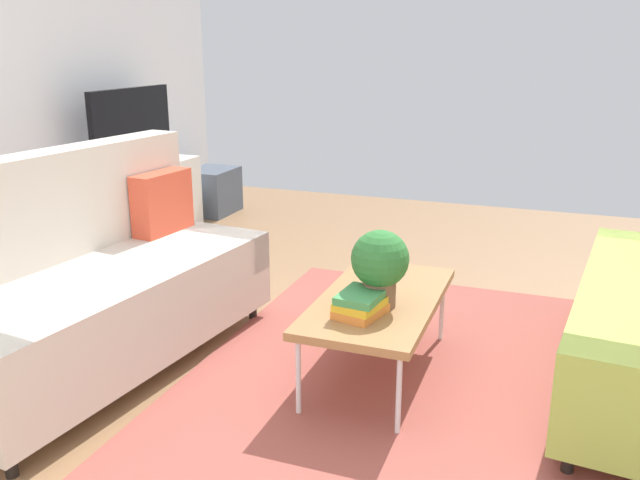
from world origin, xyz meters
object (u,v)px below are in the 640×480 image
Objects in this scene: tv_console at (136,205)px; tv at (132,129)px; potted_plant at (380,264)px; bottle_0 at (107,165)px; couch_beige at (93,283)px; table_book_0 at (361,311)px; storage_trunk at (212,191)px; vase_0 at (79,169)px; coffee_table at (379,302)px.

tv_console is 0.63m from tv.
potted_plant reaches higher than tv_console.
tv_console is 0.56m from bottle_0.
couch_beige is 1.40m from table_book_0.
vase_0 reaches higher than storage_trunk.
storage_trunk is (3.03, 1.01, -0.22)m from couch_beige.
couch_beige is 3.20m from storage_trunk.
couch_beige reaches higher than tv_console.
bottle_0 is (1.28, 2.52, 0.10)m from potted_plant.
tv reaches higher than couch_beige.
couch_beige reaches higher than storage_trunk.
bottle_0 is at bearing 63.13° from potted_plant.
vase_0 is at bearing 67.56° from potted_plant.
couch_beige reaches higher than table_book_0.
potted_plant is at bearing -138.27° from storage_trunk.
table_book_0 is (-1.79, -2.49, -0.51)m from tv.
storage_trunk is (1.10, -0.10, -0.10)m from tv_console.
storage_trunk is 1.39× the size of potted_plant.
tv_console is at bearing 54.45° from table_book_0.
table_book_0 is at bearing 175.14° from coffee_table.
table_book_0 is at bearing 101.97° from couch_beige.
bottle_0 is (1.55, 1.07, 0.29)m from couch_beige.
bottle_0 is (1.41, 2.47, 0.29)m from table_book_0.
bottle_0 is at bearing -24.34° from vase_0.
tv is at bearing 56.86° from potted_plant.
vase_0 is 0.22m from bottle_0.
coffee_table is 0.25m from table_book_0.
potted_plant is (0.27, -1.45, 0.19)m from couch_beige.
storage_trunk is 3.77m from table_book_0.
bottle_0 is (0.20, -0.09, 0.00)m from vase_0.
coffee_table is at bearing 111.52° from couch_beige.
tv_console is at bearing 90.00° from tv.
couch_beige reaches higher than bottle_0.
potted_plant is (-1.66, -2.54, -0.32)m from tv.
vase_0 is at bearing 175.07° from tv_console.
potted_plant is 1.56× the size of table_book_0.
vase_0 is (-0.58, 0.07, -0.23)m from tv.
potted_plant is 2.15× the size of vase_0.
table_book_0 is 2.85m from vase_0.
tv is (-0.00, -0.02, 0.63)m from tv_console.
vase_0 is (0.97, 2.58, 0.33)m from coffee_table.
couch_beige is 1.80m from vase_0.
couch_beige is 11.22× the size of bottle_0.
tv_console is 8.07× the size of vase_0.
storage_trunk is at bearing -4.16° from tv.
couch_beige is at bearing 104.95° from coffee_table.
potted_plant is at bearing -112.44° from vase_0.
vase_0 is (1.08, 2.61, 0.09)m from potted_plant.
bottle_0 is at bearing -177.00° from tv.
table_book_0 reaches higher than storage_trunk.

